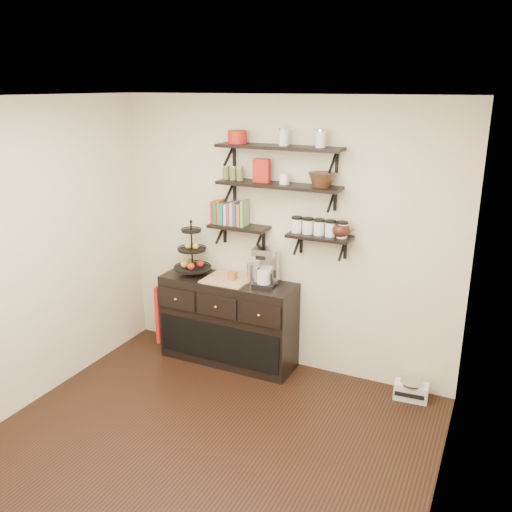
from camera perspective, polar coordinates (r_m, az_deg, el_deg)
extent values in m
plane|color=black|center=(4.53, -6.60, -20.37)|extent=(3.50, 3.50, 0.00)
cube|color=white|center=(3.58, -8.16, 16.18)|extent=(3.50, 3.50, 0.02)
cube|color=beige|center=(5.33, 2.84, 2.01)|extent=(3.50, 0.02, 2.70)
cube|color=beige|center=(4.98, -24.55, -0.72)|extent=(0.02, 3.50, 2.70)
cube|color=beige|center=(3.32, 19.43, -8.94)|extent=(0.02, 3.50, 2.70)
cube|color=black|center=(5.04, 2.39, 11.38)|extent=(1.20, 0.27, 0.03)
cube|color=black|center=(5.38, -2.30, 10.54)|extent=(0.02, 0.03, 0.20)
cube|color=black|center=(4.99, 8.51, 9.81)|extent=(0.02, 0.03, 0.20)
cube|color=black|center=(5.09, 2.34, 7.46)|extent=(1.20, 0.27, 0.03)
cube|color=black|center=(5.43, -2.25, 6.88)|extent=(0.02, 0.03, 0.20)
cube|color=black|center=(5.04, 8.33, 5.87)|extent=(0.02, 0.03, 0.20)
cube|color=black|center=(5.37, -1.81, 3.08)|extent=(0.60, 0.25, 0.03)
cube|color=black|center=(5.59, -3.29, 2.44)|extent=(0.02, 0.03, 0.20)
cube|color=black|center=(5.40, 0.81, 1.92)|extent=(0.03, 0.03, 0.20)
cube|color=black|center=(5.05, 6.70, 2.04)|extent=(0.60, 0.25, 0.03)
cube|color=black|center=(5.25, 4.78, 1.40)|extent=(0.03, 0.03, 0.20)
cube|color=black|center=(5.12, 9.39, 0.80)|extent=(0.02, 0.03, 0.20)
cube|color=#A61D24|center=(5.46, -4.21, 4.55)|extent=(0.02, 0.15, 0.20)
cube|color=#217342|center=(5.44, -3.91, 4.72)|extent=(0.03, 0.15, 0.24)
cube|color=#DC540D|center=(5.43, -3.56, 4.53)|extent=(0.04, 0.15, 0.21)
cube|color=#127C85|center=(5.41, -3.22, 4.70)|extent=(0.03, 0.15, 0.25)
cube|color=beige|center=(5.39, -2.90, 4.51)|extent=(0.03, 0.15, 0.22)
cube|color=#9E2366|center=(5.37, -2.53, 4.68)|extent=(0.04, 0.15, 0.26)
cube|color=gold|center=(5.36, -2.17, 4.49)|extent=(0.03, 0.15, 0.23)
cube|color=#2E3999|center=(5.35, -1.83, 4.29)|extent=(0.03, 0.15, 0.20)
cube|color=#C0612E|center=(5.32, -1.43, 4.46)|extent=(0.04, 0.15, 0.24)
cube|color=#6CAD5A|center=(5.31, -1.05, 4.26)|extent=(0.03, 0.15, 0.21)
cylinder|color=silver|center=(5.11, 4.31, 3.22)|extent=(0.10, 0.10, 0.13)
cylinder|color=silver|center=(5.07, 5.47, 3.08)|extent=(0.10, 0.10, 0.13)
cylinder|color=silver|center=(5.04, 6.65, 2.94)|extent=(0.10, 0.10, 0.13)
cylinder|color=silver|center=(5.00, 7.84, 2.80)|extent=(0.10, 0.10, 0.13)
cylinder|color=silver|center=(4.97, 9.04, 2.65)|extent=(0.10, 0.10, 0.13)
cube|color=black|center=(5.64, -2.92, -6.83)|extent=(1.40, 0.45, 0.90)
cube|color=tan|center=(5.46, -2.99, -2.45)|extent=(0.45, 0.41, 0.02)
sphere|color=gold|center=(5.56, -8.46, -4.55)|extent=(0.04, 0.04, 0.04)
sphere|color=gold|center=(5.33, -4.26, -5.40)|extent=(0.04, 0.04, 0.04)
sphere|color=gold|center=(5.14, 0.30, -6.29)|extent=(0.04, 0.04, 0.04)
cylinder|color=black|center=(5.58, -6.77, 0.77)|extent=(0.02, 0.02, 0.55)
cylinder|color=black|center=(5.64, -6.69, -1.27)|extent=(0.38, 0.38, 0.01)
cylinder|color=black|center=(5.58, -6.76, 0.66)|extent=(0.29, 0.29, 0.02)
cylinder|color=black|center=(5.53, -6.84, 2.64)|extent=(0.20, 0.20, 0.02)
sphere|color=#B21914|center=(5.63, -5.90, -0.81)|extent=(0.08, 0.08, 0.08)
sphere|color=gold|center=(5.59, -7.16, 1.10)|extent=(0.07, 0.07, 0.07)
cube|color=#985023|center=(5.42, -2.50, -2.06)|extent=(0.08, 0.08, 0.08)
cube|color=black|center=(5.29, 0.90, -2.99)|extent=(0.24, 0.22, 0.04)
cube|color=silver|center=(5.29, 1.21, -1.10)|extent=(0.22, 0.11, 0.33)
cube|color=silver|center=(5.18, 0.92, 0.50)|extent=(0.24, 0.22, 0.07)
cylinder|color=silver|center=(5.24, 0.82, -2.22)|extent=(0.15, 0.15, 0.13)
cylinder|color=silver|center=(5.29, -0.38, -1.94)|extent=(0.11, 0.11, 0.22)
cube|color=#AC1812|center=(5.92, -9.66, -5.80)|extent=(0.04, 0.27, 0.64)
cube|color=silver|center=(5.34, 15.99, -13.54)|extent=(0.31, 0.18, 0.16)
cylinder|color=silver|center=(5.29, 16.08, -12.69)|extent=(0.22, 0.22, 0.02)
cube|color=black|center=(5.27, 15.83, -13.96)|extent=(0.26, 0.03, 0.04)
cube|color=#A41D12|center=(5.14, 0.59, 8.98)|extent=(0.16, 0.06, 0.22)
cylinder|color=white|center=(5.05, 3.00, 8.11)|extent=(0.09, 0.09, 0.10)
cylinder|color=#A41D12|center=(5.21, -1.97, 12.42)|extent=(0.18, 0.18, 0.12)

